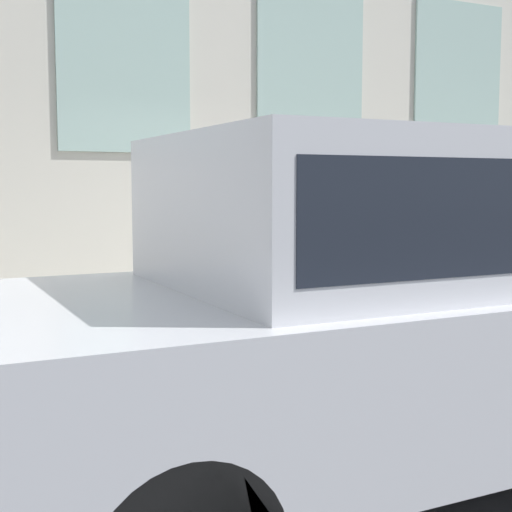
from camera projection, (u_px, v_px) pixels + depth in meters
ground_plane at (365, 399)px, 5.35m from camera, size 80.00×80.00×0.00m
sidewalk at (282, 354)px, 6.52m from camera, size 2.63×60.00×0.13m
fire_hydrant at (313, 328)px, 5.62m from camera, size 0.30×0.42×0.68m
person at (197, 244)px, 5.46m from camera, size 0.41×0.27×1.70m
parked_car_silver_near at (397, 298)px, 3.79m from camera, size 1.93×4.97×1.85m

